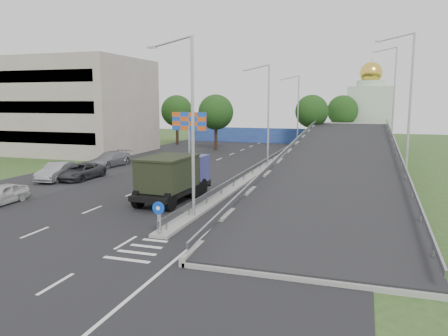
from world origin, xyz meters
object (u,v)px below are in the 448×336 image
at_px(dump_truck, 174,175).
at_px(parked_car_c, 81,172).
at_px(parked_car_d, 110,159).
at_px(lamp_post_near, 190,118).
at_px(billboard, 189,124).
at_px(parked_car_a, 1,194).
at_px(parked_car_b, 58,172).
at_px(lamp_post_mid, 267,110).
at_px(lamp_post_far, 297,107).
at_px(church, 369,109).
at_px(sign_bollard, 159,218).

distance_m(dump_truck, parked_car_c, 12.08).
bearing_deg(parked_car_d, lamp_post_near, -40.18).
height_order(billboard, parked_car_a, billboard).
height_order(billboard, dump_truck, billboard).
height_order(parked_car_b, parked_car_d, parked_car_b).
bearing_deg(lamp_post_mid, lamp_post_far, 90.00).
relative_size(church, parked_car_b, 2.92).
xyz_separation_m(church, parked_car_c, (-23.74, -45.10, -4.62)).
relative_size(billboard, parked_car_d, 1.04).
relative_size(lamp_post_mid, billboard, 1.83).
height_order(lamp_post_far, parked_car_d, lamp_post_far).
height_order(lamp_post_near, dump_truck, lamp_post_near).
height_order(lamp_post_mid, parked_car_c, lamp_post_mid).
distance_m(sign_bollard, parked_car_c, 18.73).
bearing_deg(church, billboard, -120.70).
height_order(lamp_post_near, parked_car_b, lamp_post_near).
bearing_deg(lamp_post_mid, parked_car_a, -122.57).
bearing_deg(billboard, parked_car_a, -100.11).
height_order(sign_bollard, lamp_post_near, lamp_post_near).
height_order(lamp_post_far, parked_car_a, lamp_post_far).
bearing_deg(dump_truck, church, 78.46).
xyz_separation_m(lamp_post_near, parked_car_c, (-13.85, 8.90, -5.12)).
relative_size(sign_bollard, lamp_post_mid, 0.17).
distance_m(lamp_post_far, parked_car_d, 28.89).
bearing_deg(parked_car_a, lamp_post_mid, 55.11).
xyz_separation_m(lamp_post_near, parked_car_d, (-15.57, 16.19, -5.04)).
height_order(lamp_post_far, church, church).
bearing_deg(lamp_post_mid, billboard, 167.62).
relative_size(church, parked_car_c, 2.77).
height_order(lamp_post_near, parked_car_a, lamp_post_near).
xyz_separation_m(billboard, parked_car_a, (-4.02, -22.56, -3.51)).
relative_size(lamp_post_near, lamp_post_mid, 1.00).
relative_size(sign_bollard, lamp_post_far, 0.17).
height_order(church, billboard, church).
distance_m(lamp_post_near, parked_car_b, 18.02).
bearing_deg(dump_truck, parked_car_d, 139.05).
height_order(lamp_post_mid, dump_truck, lamp_post_mid).
height_order(dump_truck, parked_car_d, dump_truck).
xyz_separation_m(sign_bollard, dump_truck, (-2.74, 7.86, 0.70)).
distance_m(church, parked_car_c, 51.18).
distance_m(sign_bollard, parked_car_d, 25.29).
bearing_deg(lamp_post_near, billboard, 112.49).
distance_m(lamp_post_near, church, 54.90).
bearing_deg(dump_truck, parked_car_a, -153.15).
relative_size(parked_car_b, parked_car_c, 0.95).
height_order(lamp_post_mid, parked_car_b, lamp_post_mid).
relative_size(lamp_post_mid, parked_car_a, 2.54).
bearing_deg(parked_car_a, billboard, 77.57).
height_order(lamp_post_mid, lamp_post_far, same).
distance_m(lamp_post_near, lamp_post_mid, 20.00).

